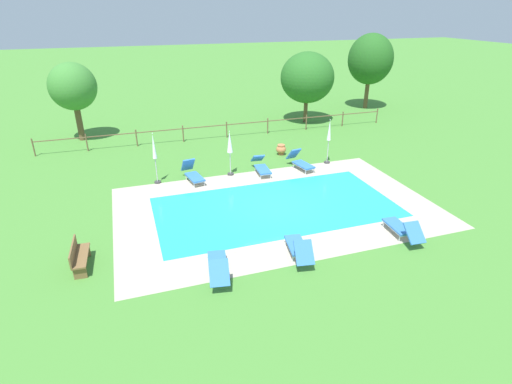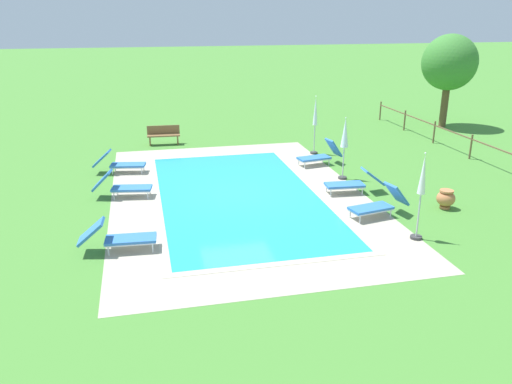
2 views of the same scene
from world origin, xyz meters
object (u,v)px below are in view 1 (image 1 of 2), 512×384
Objects in this scene: sun_lounger_north_mid at (299,247)px; sun_lounger_north_end at (218,266)px; sun_lounger_north_far at (193,174)px; patio_umbrella_closed_row_centre at (154,152)px; terracotta_urn_near_fence at (281,149)px; patio_umbrella_closed_row_mid_west at (230,145)px; tree_far_west at (73,87)px; tree_west_mid at (371,59)px; sun_lounger_north_near_steps at (300,162)px; patio_umbrella_closed_row_west at (329,136)px; wooden_bench_lawn_side at (79,256)px; tree_centre at (307,78)px; sun_lounger_south_mid at (402,228)px; sun_lounger_south_near_corner at (261,166)px.

sun_lounger_north_end is at bearing -177.00° from sun_lounger_north_mid.
sun_lounger_north_far is 7.86m from sun_lounger_north_end.
terracotta_urn_near_fence is at bearing 14.53° from patio_umbrella_closed_row_centre.
patio_umbrella_closed_row_mid_west is 0.92× the size of patio_umbrella_closed_row_centre.
patio_umbrella_closed_row_mid_west is 4.29m from terracotta_urn_near_fence.
tree_west_mid reaches higher than tree_far_west.
patio_umbrella_closed_row_centre is at bearing 176.18° from sun_lounger_north_near_steps.
patio_umbrella_closed_row_west reaches higher than wooden_bench_lawn_side.
tree_centre is (2.47, 8.19, 1.66)m from patio_umbrella_closed_row_west.
sun_lounger_north_near_steps reaches higher than wooden_bench_lawn_side.
tree_far_west is 22.24m from tree_west_mid.
tree_centre reaches higher than patio_umbrella_closed_row_centre.
wooden_bench_lawn_side is (-12.29, -6.12, -1.09)m from patio_umbrella_closed_row_west.
tree_west_mid is (10.92, 10.97, 3.55)m from sun_lounger_north_near_steps.
sun_lounger_north_far is 0.94× the size of sun_lounger_north_end.
tree_west_mid is at bearing 61.17° from sun_lounger_south_mid.
tree_centre is at bearing 73.20° from patio_umbrella_closed_row_west.
sun_lounger_south_mid is 0.40× the size of tree_centre.
sun_lounger_north_near_steps is at bearing -1.55° from sun_lounger_north_far.
sun_lounger_north_end is 0.40× the size of tree_centre.
sun_lounger_north_far is at bearing 106.12° from sun_lounger_north_mid.
sun_lounger_south_near_corner is 10.25m from wooden_bench_lawn_side.
tree_west_mid is (13.08, 10.88, 3.57)m from sun_lounger_south_near_corner.
tree_far_west is (-9.08, 9.02, 2.98)m from sun_lounger_south_near_corner.
tree_centre reaches higher than sun_lounger_south_mid.
tree_centre is (6.38, 8.41, 2.84)m from sun_lounger_south_near_corner.
sun_lounger_north_far is 0.39× the size of tree_far_west.
sun_lounger_south_near_corner is 0.42× the size of tree_far_west.
tree_centre is (-6.70, -2.47, -0.73)m from tree_west_mid.
patio_umbrella_closed_row_centre is 14.19m from tree_centre.
sun_lounger_south_mid is 9.16m from patio_umbrella_closed_row_mid_west.
sun_lounger_north_far is 0.93× the size of sun_lounger_south_near_corner.
patio_umbrella_closed_row_mid_west is at bearing 5.97° from sun_lounger_north_far.
patio_umbrella_closed_row_west is at bearing -47.30° from terracotta_urn_near_fence.
tree_far_west is 15.47m from tree_centre.
patio_umbrella_closed_row_centre is 0.52× the size of tree_far_west.
tree_west_mid reaches higher than sun_lounger_north_end.
tree_west_mid reaches higher than wooden_bench_lawn_side.
sun_lounger_north_far is 5.97m from terracotta_urn_near_fence.
tree_far_west is at bearing 177.74° from tree_centre.
patio_umbrella_closed_row_west is at bearing 56.37° from sun_lounger_north_mid.
sun_lounger_south_near_corner is (3.53, -0.06, -0.03)m from sun_lounger_north_far.
sun_lounger_north_mid is 0.98× the size of sun_lounger_north_end.
sun_lounger_north_mid is 7.74m from sun_lounger_south_near_corner.
patio_umbrella_closed_row_centre is (-8.10, 8.06, 1.21)m from sun_lounger_south_mid.
wooden_bench_lawn_side is 0.26× the size of tree_west_mid.
patio_umbrella_closed_row_west is at bearing -106.80° from tree_centre.
patio_umbrella_closed_row_mid_west is at bearing 170.24° from sun_lounger_south_near_corner.
tree_far_west reaches higher than sun_lounger_north_end.
patio_umbrella_closed_row_mid_west is 0.48× the size of tree_far_west.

